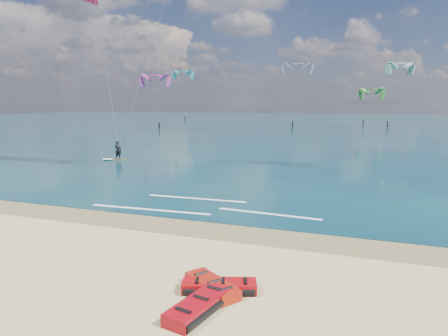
% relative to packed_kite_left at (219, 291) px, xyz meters
% --- Properties ---
extents(ground, '(320.00, 320.00, 0.00)m').
position_rel_packed_kite_left_xyz_m(ground, '(-6.15, 42.39, 0.00)').
color(ground, tan).
rests_on(ground, ground).
extents(wet_sand_strip, '(320.00, 2.40, 0.01)m').
position_rel_packed_kite_left_xyz_m(wet_sand_strip, '(-6.15, 5.39, 0.00)').
color(wet_sand_strip, brown).
rests_on(wet_sand_strip, ground).
extents(sea, '(320.00, 200.00, 0.04)m').
position_rel_packed_kite_left_xyz_m(sea, '(-6.15, 106.39, 0.02)').
color(sea, '#0A283A').
rests_on(sea, ground).
extents(packed_kite_left, '(2.63, 1.72, 0.37)m').
position_rel_packed_kite_left_xyz_m(packed_kite_left, '(0.00, 0.00, 0.00)').
color(packed_kite_left, '#A6080C').
rests_on(packed_kite_left, ground).
extents(packed_kite_mid, '(2.44, 2.14, 0.38)m').
position_rel_packed_kite_left_xyz_m(packed_kite_mid, '(-0.21, -0.06, 0.00)').
color(packed_kite_mid, '#AE1B0C').
rests_on(packed_kite_mid, ground).
extents(packed_kite_right, '(1.64, 2.65, 0.41)m').
position_rel_packed_kite_left_xyz_m(packed_kite_right, '(-0.11, -1.34, 0.00)').
color(packed_kite_right, '#980610').
rests_on(packed_kite_right, ground).
extents(kitesurfer_main, '(12.72, 6.28, 18.05)m').
position_rel_packed_kite_left_xyz_m(kitesurfer_main, '(-16.35, 20.26, 9.31)').
color(kitesurfer_main, yellow).
rests_on(kitesurfer_main, sea).
extents(shoreline_foam, '(12.32, 3.64, 0.01)m').
position_rel_packed_kite_left_xyz_m(shoreline_foam, '(-4.40, 8.81, 0.05)').
color(shoreline_foam, white).
rests_on(shoreline_foam, ground).
extents(distant_kites, '(84.14, 38.22, 14.69)m').
position_rel_packed_kite_left_xyz_m(distant_kites, '(-10.03, 80.32, 6.20)').
color(distant_kites, '#CA3B92').
rests_on(distant_kites, ground).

